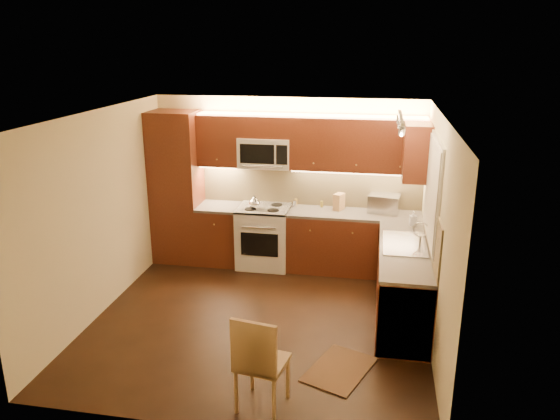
% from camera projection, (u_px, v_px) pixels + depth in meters
% --- Properties ---
extents(floor, '(4.00, 4.00, 0.01)m').
position_uv_depth(floor, '(260.00, 319.00, 6.66)').
color(floor, black).
rests_on(floor, ground).
extents(ceiling, '(4.00, 4.00, 0.01)m').
position_uv_depth(ceiling, '(257.00, 115.00, 5.91)').
color(ceiling, beige).
rests_on(ceiling, ground).
extents(wall_back, '(4.00, 0.01, 2.50)m').
position_uv_depth(wall_back, '(288.00, 181.00, 8.16)').
color(wall_back, beige).
rests_on(wall_back, ground).
extents(wall_front, '(4.00, 0.01, 2.50)m').
position_uv_depth(wall_front, '(206.00, 301.00, 4.40)').
color(wall_front, beige).
rests_on(wall_front, ground).
extents(wall_left, '(0.01, 4.00, 2.50)m').
position_uv_depth(wall_left, '(100.00, 214.00, 6.63)').
color(wall_left, beige).
rests_on(wall_left, ground).
extents(wall_right, '(0.01, 4.00, 2.50)m').
position_uv_depth(wall_right, '(436.00, 234.00, 5.94)').
color(wall_right, beige).
rests_on(wall_right, ground).
extents(pantry, '(0.70, 0.60, 2.30)m').
position_uv_depth(pantry, '(177.00, 187.00, 8.19)').
color(pantry, '#441A0E').
rests_on(pantry, floor).
extents(base_cab_back_left, '(0.62, 0.60, 0.86)m').
position_uv_depth(base_cab_back_left, '(221.00, 235.00, 8.29)').
color(base_cab_back_left, '#441A0E').
rests_on(base_cab_back_left, floor).
extents(counter_back_left, '(0.62, 0.60, 0.04)m').
position_uv_depth(counter_back_left, '(220.00, 207.00, 8.16)').
color(counter_back_left, '#393634').
rests_on(counter_back_left, base_cab_back_left).
extents(base_cab_back_right, '(1.92, 0.60, 0.86)m').
position_uv_depth(base_cab_back_right, '(354.00, 243.00, 7.94)').
color(base_cab_back_right, '#441A0E').
rests_on(base_cab_back_right, floor).
extents(counter_back_right, '(1.92, 0.60, 0.04)m').
position_uv_depth(counter_back_right, '(355.00, 214.00, 7.81)').
color(counter_back_right, '#393634').
rests_on(counter_back_right, base_cab_back_right).
extents(base_cab_right, '(0.60, 2.00, 0.86)m').
position_uv_depth(base_cab_right, '(402.00, 284.00, 6.61)').
color(base_cab_right, '#441A0E').
rests_on(base_cab_right, floor).
extents(counter_right, '(0.60, 2.00, 0.04)m').
position_uv_depth(counter_right, '(405.00, 250.00, 6.48)').
color(counter_right, '#393634').
rests_on(counter_right, base_cab_right).
extents(dishwasher, '(0.58, 0.60, 0.84)m').
position_uv_depth(dishwasher, '(404.00, 311.00, 5.95)').
color(dishwasher, silver).
rests_on(dishwasher, floor).
extents(backsplash_back, '(3.30, 0.02, 0.60)m').
position_uv_depth(backsplash_back, '(310.00, 186.00, 8.10)').
color(backsplash_back, tan).
rests_on(backsplash_back, wall_back).
extents(backsplash_right, '(0.02, 2.00, 0.60)m').
position_uv_depth(backsplash_right, '(432.00, 226.00, 6.33)').
color(backsplash_right, tan).
rests_on(backsplash_right, wall_right).
extents(upper_cab_back_left, '(0.62, 0.35, 0.75)m').
position_uv_depth(upper_cab_back_left, '(220.00, 140.00, 7.98)').
color(upper_cab_back_left, '#441A0E').
rests_on(upper_cab_back_left, wall_back).
extents(upper_cab_back_right, '(1.92, 0.35, 0.75)m').
position_uv_depth(upper_cab_back_right, '(358.00, 145.00, 7.63)').
color(upper_cab_back_right, '#441A0E').
rests_on(upper_cab_back_right, wall_back).
extents(upper_cab_bridge, '(0.76, 0.35, 0.31)m').
position_uv_depth(upper_cab_bridge, '(265.00, 126.00, 7.79)').
color(upper_cab_bridge, '#441A0E').
rests_on(upper_cab_bridge, wall_back).
extents(upper_cab_right_corner, '(0.35, 0.50, 0.75)m').
position_uv_depth(upper_cab_right_corner, '(417.00, 152.00, 7.09)').
color(upper_cab_right_corner, '#441A0E').
rests_on(upper_cab_right_corner, wall_right).
extents(stove, '(0.76, 0.65, 0.92)m').
position_uv_depth(stove, '(264.00, 236.00, 8.14)').
color(stove, silver).
rests_on(stove, floor).
extents(microwave, '(0.76, 0.38, 0.44)m').
position_uv_depth(microwave, '(265.00, 152.00, 7.89)').
color(microwave, silver).
rests_on(microwave, wall_back).
extents(window_frame, '(0.03, 1.44, 1.24)m').
position_uv_depth(window_frame, '(433.00, 190.00, 6.35)').
color(window_frame, silver).
rests_on(window_frame, wall_right).
extents(window_blinds, '(0.02, 1.36, 1.16)m').
position_uv_depth(window_blinds, '(432.00, 190.00, 6.35)').
color(window_blinds, silver).
rests_on(window_blinds, wall_right).
extents(sink, '(0.52, 0.86, 0.15)m').
position_uv_depth(sink, '(405.00, 238.00, 6.59)').
color(sink, silver).
rests_on(sink, counter_right).
extents(faucet, '(0.20, 0.04, 0.30)m').
position_uv_depth(faucet, '(421.00, 233.00, 6.53)').
color(faucet, silver).
rests_on(faucet, counter_right).
extents(track_light_bar, '(0.04, 1.20, 0.03)m').
position_uv_depth(track_light_bar, '(401.00, 117.00, 6.03)').
color(track_light_bar, silver).
rests_on(track_light_bar, ceiling).
extents(kettle, '(0.23, 0.23, 0.20)m').
position_uv_depth(kettle, '(255.00, 202.00, 7.91)').
color(kettle, silver).
rests_on(kettle, stove).
extents(toaster_oven, '(0.48, 0.39, 0.26)m').
position_uv_depth(toaster_oven, '(384.00, 203.00, 7.82)').
color(toaster_oven, silver).
rests_on(toaster_oven, counter_back_right).
extents(knife_block, '(0.17, 0.21, 0.24)m').
position_uv_depth(knife_block, '(339.00, 202.00, 7.92)').
color(knife_block, '#8F6340').
rests_on(knife_block, counter_back_right).
extents(spice_jar_a, '(0.05, 0.05, 0.09)m').
position_uv_depth(spice_jar_a, '(295.00, 204.00, 8.08)').
color(spice_jar_a, silver).
rests_on(spice_jar_a, counter_back_right).
extents(spice_jar_b, '(0.06, 0.06, 0.09)m').
position_uv_depth(spice_jar_b, '(322.00, 204.00, 8.07)').
color(spice_jar_b, olive).
rests_on(spice_jar_b, counter_back_right).
extents(spice_jar_c, '(0.06, 0.06, 0.10)m').
position_uv_depth(spice_jar_c, '(295.00, 204.00, 8.07)').
color(spice_jar_c, silver).
rests_on(spice_jar_c, counter_back_right).
extents(spice_jar_d, '(0.05, 0.05, 0.10)m').
position_uv_depth(spice_jar_d, '(296.00, 202.00, 8.17)').
color(spice_jar_d, olive).
rests_on(spice_jar_d, counter_back_right).
extents(soap_bottle, '(0.10, 0.11, 0.20)m').
position_uv_depth(soap_bottle, '(413.00, 218.00, 7.26)').
color(soap_bottle, silver).
rests_on(soap_bottle, counter_right).
extents(rug, '(0.79, 0.94, 0.01)m').
position_uv_depth(rug, '(340.00, 369.00, 5.63)').
color(rug, black).
rests_on(rug, floor).
extents(dining_chair, '(0.50, 0.50, 0.97)m').
position_uv_depth(dining_chair, '(262.00, 360.00, 4.95)').
color(dining_chair, '#8F6340').
rests_on(dining_chair, floor).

